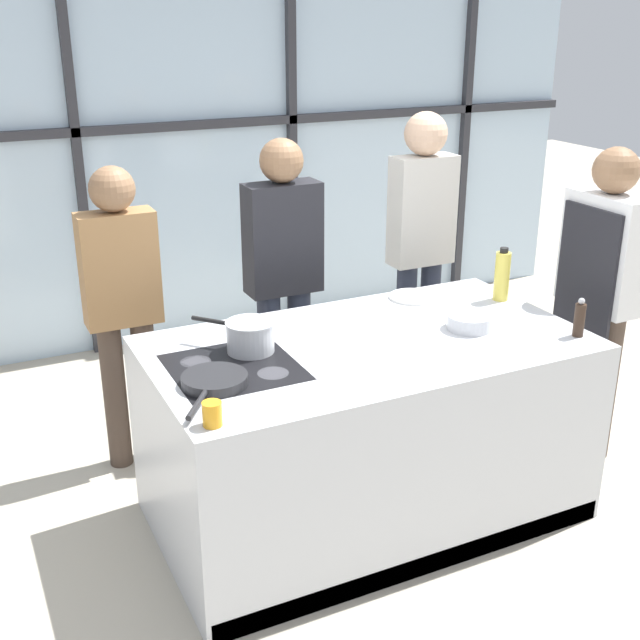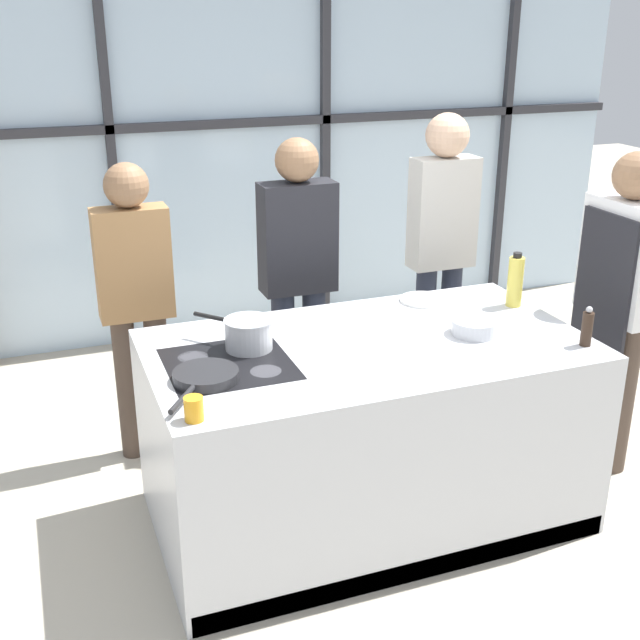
% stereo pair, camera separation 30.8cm
% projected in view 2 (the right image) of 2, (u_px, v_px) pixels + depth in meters
% --- Properties ---
extents(ground_plane, '(18.00, 18.00, 0.00)m').
position_uv_depth(ground_plane, '(364.00, 512.00, 3.89)').
color(ground_plane, '#BCB29E').
extents(back_window_wall, '(6.40, 0.10, 2.80)m').
position_uv_depth(back_window_wall, '(221.00, 143.00, 5.65)').
color(back_window_wall, silver).
rests_on(back_window_wall, ground_plane).
extents(demo_island, '(1.96, 1.08, 0.89)m').
position_uv_depth(demo_island, '(366.00, 432.00, 3.73)').
color(demo_island, silver).
rests_on(demo_island, ground_plane).
extents(chef, '(0.24, 0.46, 1.66)m').
position_uv_depth(chef, '(619.00, 296.00, 4.03)').
color(chef, '#47382D').
rests_on(chef, ground_plane).
extents(spectator_far_left, '(0.37, 0.22, 1.59)m').
position_uv_depth(spectator_far_left, '(136.00, 293.00, 4.10)').
color(spectator_far_left, '#47382D').
rests_on(spectator_far_left, ground_plane).
extents(spectator_center_left, '(0.41, 0.23, 1.67)m').
position_uv_depth(spectator_center_left, '(298.00, 269.00, 4.38)').
color(spectator_center_left, '#232838').
rests_on(spectator_center_left, ground_plane).
extents(spectator_center_right, '(0.38, 0.25, 1.76)m').
position_uv_depth(spectator_center_right, '(442.00, 240.00, 4.64)').
color(spectator_center_right, '#232838').
rests_on(spectator_center_right, ground_plane).
extents(frying_pan, '(0.34, 0.42, 0.04)m').
position_uv_depth(frying_pan, '(205.00, 376.00, 3.19)').
color(frying_pan, '#232326').
rests_on(frying_pan, demo_island).
extents(saucepan, '(0.30, 0.33, 0.14)m').
position_uv_depth(saucepan, '(248.00, 333.00, 3.48)').
color(saucepan, silver).
rests_on(saucepan, demo_island).
extents(white_plate, '(0.24, 0.24, 0.01)m').
position_uv_depth(white_plate, '(423.00, 300.00, 4.08)').
color(white_plate, white).
rests_on(white_plate, demo_island).
extents(mixing_bowl, '(0.21, 0.21, 0.07)m').
position_uv_depth(mixing_bowl, '(474.00, 326.00, 3.65)').
color(mixing_bowl, silver).
rests_on(mixing_bowl, demo_island).
extents(oil_bottle, '(0.08, 0.08, 0.28)m').
position_uv_depth(oil_bottle, '(515.00, 281.00, 3.98)').
color(oil_bottle, '#E0CC4C').
rests_on(oil_bottle, demo_island).
extents(pepper_grinder, '(0.05, 0.05, 0.18)m').
position_uv_depth(pepper_grinder, '(587.00, 328.00, 3.52)').
color(pepper_grinder, '#332319').
rests_on(pepper_grinder, demo_island).
extents(juice_glass_near, '(0.07, 0.07, 0.09)m').
position_uv_depth(juice_glass_near, '(194.00, 409.00, 2.88)').
color(juice_glass_near, orange).
rests_on(juice_glass_near, demo_island).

